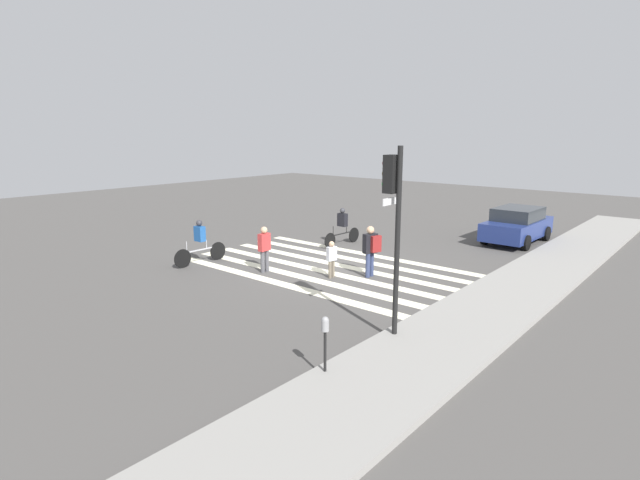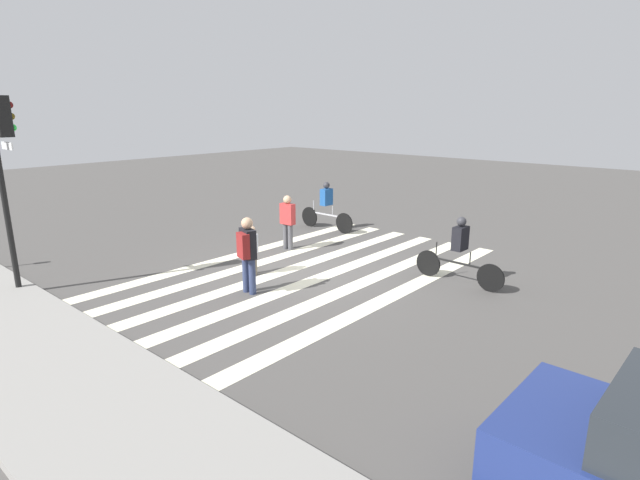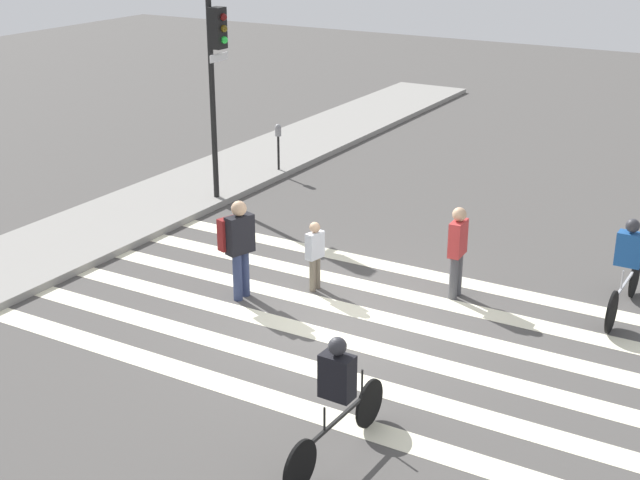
{
  "view_description": "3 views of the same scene",
  "coord_description": "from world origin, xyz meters",
  "px_view_note": "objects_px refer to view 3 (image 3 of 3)",
  "views": [
    {
      "loc": [
        13.28,
        11.0,
        4.72
      ],
      "look_at": [
        0.89,
        0.49,
        1.2
      ],
      "focal_mm": 28.0,
      "sensor_mm": 36.0,
      "label": 1
    },
    {
      "loc": [
        -8.06,
        8.73,
        3.98
      ],
      "look_at": [
        -0.62,
        0.24,
        0.99
      ],
      "focal_mm": 28.0,
      "sensor_mm": 36.0,
      "label": 2
    },
    {
      "loc": [
        -11.15,
        -6.14,
        6.27
      ],
      "look_at": [
        -0.12,
        0.3,
        1.39
      ],
      "focal_mm": 50.0,
      "sensor_mm": 36.0,
      "label": 3
    }
  ],
  "objects_px": {
    "traffic_light": "(216,62)",
    "cyclist_far_lane": "(628,264)",
    "parking_meter": "(278,137)",
    "pedestrian_adult_yellow_jacket": "(238,242)",
    "cyclist_mid_street": "(337,394)",
    "pedestrian_child_with_backpack": "(315,252)",
    "pedestrian_adult_tall_backpack": "(457,247)"
  },
  "relations": [
    {
      "from": "traffic_light",
      "to": "cyclist_far_lane",
      "type": "xyz_separation_m",
      "value": [
        -1.27,
        -8.93,
        -2.24
      ]
    },
    {
      "from": "parking_meter",
      "to": "pedestrian_adult_yellow_jacket",
      "type": "height_order",
      "value": "pedestrian_adult_yellow_jacket"
    },
    {
      "from": "cyclist_mid_street",
      "to": "cyclist_far_lane",
      "type": "xyz_separation_m",
      "value": [
        5.8,
        -2.05,
        0.0
      ]
    },
    {
      "from": "pedestrian_child_with_backpack",
      "to": "pedestrian_adult_yellow_jacket",
      "type": "distance_m",
      "value": 1.35
    },
    {
      "from": "parking_meter",
      "to": "cyclist_mid_street",
      "type": "height_order",
      "value": "cyclist_mid_street"
    },
    {
      "from": "parking_meter",
      "to": "cyclist_far_lane",
      "type": "height_order",
      "value": "cyclist_far_lane"
    },
    {
      "from": "parking_meter",
      "to": "cyclist_mid_street",
      "type": "relative_size",
      "value": 0.57
    },
    {
      "from": "pedestrian_child_with_backpack",
      "to": "pedestrian_adult_yellow_jacket",
      "type": "bearing_deg",
      "value": 145.26
    },
    {
      "from": "pedestrian_child_with_backpack",
      "to": "cyclist_mid_street",
      "type": "relative_size",
      "value": 0.55
    },
    {
      "from": "traffic_light",
      "to": "pedestrian_adult_tall_backpack",
      "type": "distance_m",
      "value": 7.01
    },
    {
      "from": "parking_meter",
      "to": "cyclist_mid_street",
      "type": "distance_m",
      "value": 11.82
    },
    {
      "from": "pedestrian_adult_tall_backpack",
      "to": "pedestrian_child_with_backpack",
      "type": "bearing_deg",
      "value": 110.72
    },
    {
      "from": "pedestrian_adult_yellow_jacket",
      "to": "pedestrian_adult_tall_backpack",
      "type": "bearing_deg",
      "value": 138.93
    },
    {
      "from": "cyclist_mid_street",
      "to": "pedestrian_adult_tall_backpack",
      "type": "bearing_deg",
      "value": 8.09
    },
    {
      "from": "parking_meter",
      "to": "pedestrian_child_with_backpack",
      "type": "height_order",
      "value": "parking_meter"
    },
    {
      "from": "pedestrian_adult_tall_backpack",
      "to": "pedestrian_adult_yellow_jacket",
      "type": "xyz_separation_m",
      "value": [
        -1.87,
        3.12,
        0.11
      ]
    },
    {
      "from": "traffic_light",
      "to": "parking_meter",
      "type": "xyz_separation_m",
      "value": [
        2.48,
        0.1,
        -2.16
      ]
    },
    {
      "from": "cyclist_far_lane",
      "to": "pedestrian_adult_tall_backpack",
      "type": "bearing_deg",
      "value": 106.63
    },
    {
      "from": "pedestrian_child_with_backpack",
      "to": "cyclist_far_lane",
      "type": "relative_size",
      "value": 0.55
    },
    {
      "from": "pedestrian_child_with_backpack",
      "to": "cyclist_far_lane",
      "type": "height_order",
      "value": "cyclist_far_lane"
    },
    {
      "from": "pedestrian_child_with_backpack",
      "to": "traffic_light",
      "type": "bearing_deg",
      "value": 65.31
    },
    {
      "from": "pedestrian_adult_tall_backpack",
      "to": "cyclist_far_lane",
      "type": "bearing_deg",
      "value": -76.65
    },
    {
      "from": "pedestrian_child_with_backpack",
      "to": "cyclist_mid_street",
      "type": "height_order",
      "value": "cyclist_mid_street"
    },
    {
      "from": "pedestrian_child_with_backpack",
      "to": "cyclist_mid_street",
      "type": "distance_m",
      "value": 4.93
    },
    {
      "from": "pedestrian_adult_tall_backpack",
      "to": "pedestrian_adult_yellow_jacket",
      "type": "distance_m",
      "value": 3.64
    },
    {
      "from": "traffic_light",
      "to": "pedestrian_adult_yellow_jacket",
      "type": "bearing_deg",
      "value": -140.37
    },
    {
      "from": "parking_meter",
      "to": "cyclist_far_lane",
      "type": "xyz_separation_m",
      "value": [
        -3.75,
        -9.02,
        -0.08
      ]
    },
    {
      "from": "traffic_light",
      "to": "pedestrian_child_with_backpack",
      "type": "height_order",
      "value": "traffic_light"
    },
    {
      "from": "traffic_light",
      "to": "pedestrian_child_with_backpack",
      "type": "xyz_separation_m",
      "value": [
        -2.97,
        -4.15,
        -2.41
      ]
    },
    {
      "from": "parking_meter",
      "to": "pedestrian_child_with_backpack",
      "type": "relative_size",
      "value": 1.03
    },
    {
      "from": "pedestrian_adult_tall_backpack",
      "to": "pedestrian_adult_yellow_jacket",
      "type": "height_order",
      "value": "pedestrian_adult_yellow_jacket"
    },
    {
      "from": "cyclist_mid_street",
      "to": "cyclist_far_lane",
      "type": "height_order",
      "value": "cyclist_far_lane"
    }
  ]
}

